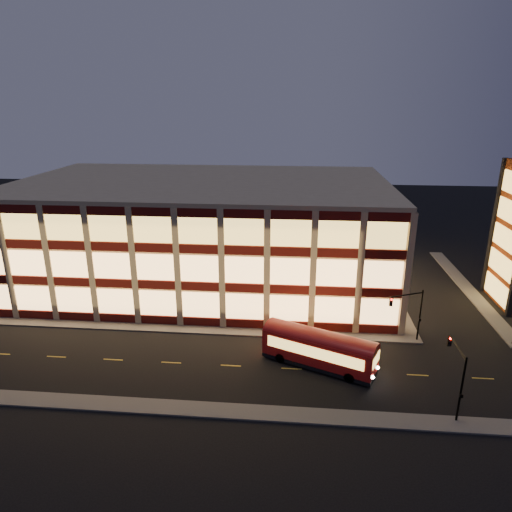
# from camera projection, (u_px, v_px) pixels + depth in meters

# --- Properties ---
(ground) EXTENTS (200.00, 200.00, 0.00)m
(ground) POSITION_uv_depth(u_px,v_px,m) (203.00, 334.00, 51.00)
(ground) COLOR black
(ground) RESTS_ON ground
(sidewalk_office_south) EXTENTS (54.00, 2.00, 0.15)m
(sidewalk_office_south) POSITION_uv_depth(u_px,v_px,m) (179.00, 329.00, 52.18)
(sidewalk_office_south) COLOR #514F4C
(sidewalk_office_south) RESTS_ON ground
(sidewalk_office_east) EXTENTS (2.00, 30.00, 0.15)m
(sidewalk_office_east) POSITION_uv_depth(u_px,v_px,m) (386.00, 284.00, 65.01)
(sidewalk_office_east) COLOR #514F4C
(sidewalk_office_east) RESTS_ON ground
(sidewalk_tower_west) EXTENTS (2.00, 30.00, 0.15)m
(sidewalk_tower_west) POSITION_uv_depth(u_px,v_px,m) (465.00, 286.00, 64.05)
(sidewalk_tower_west) COLOR #514F4C
(sidewalk_tower_west) RESTS_ON ground
(sidewalk_near) EXTENTS (100.00, 2.00, 0.15)m
(sidewalk_near) POSITION_uv_depth(u_px,v_px,m) (172.00, 408.00, 38.72)
(sidewalk_near) COLOR #514F4C
(sidewalk_near) RESTS_ON ground
(office_building) EXTENTS (50.45, 30.45, 14.50)m
(office_building) POSITION_uv_depth(u_px,v_px,m) (205.00, 231.00, 64.85)
(office_building) COLOR tan
(office_building) RESTS_ON ground
(traffic_signal_far) EXTENTS (3.79, 1.87, 6.00)m
(traffic_signal_far) POSITION_uv_depth(u_px,v_px,m) (410.00, 308.00, 47.97)
(traffic_signal_far) COLOR black
(traffic_signal_far) RESTS_ON ground
(traffic_signal_near) EXTENTS (0.32, 4.45, 6.00)m
(traffic_signal_near) POSITION_uv_depth(u_px,v_px,m) (457.00, 368.00, 37.24)
(traffic_signal_near) COLOR black
(traffic_signal_near) RESTS_ON ground
(trolley_bus) EXTENTS (11.27, 6.98, 3.76)m
(trolley_bus) POSITION_uv_depth(u_px,v_px,m) (319.00, 347.00, 44.33)
(trolley_bus) COLOR #9D0908
(trolley_bus) RESTS_ON ground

